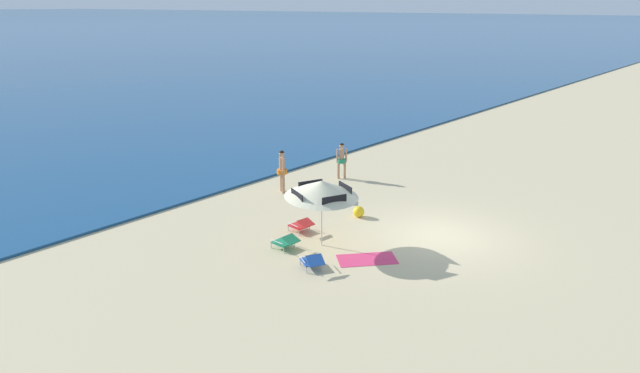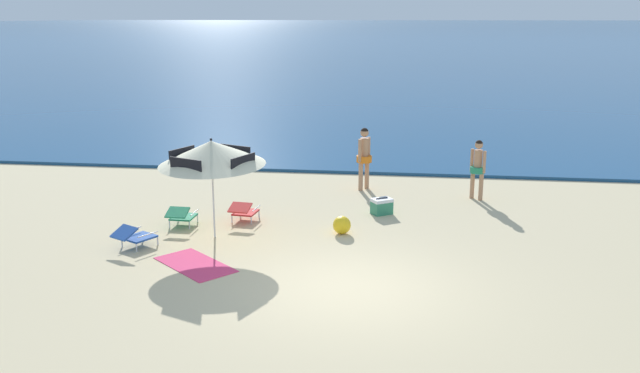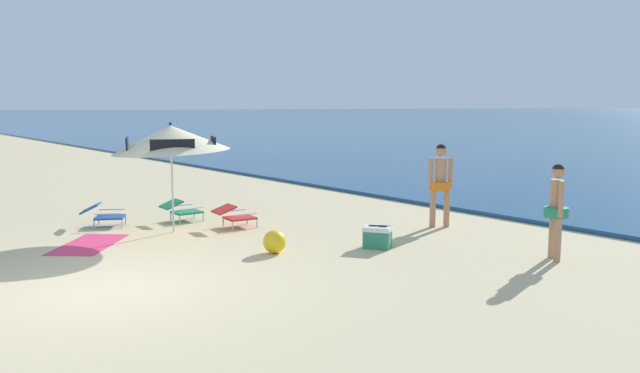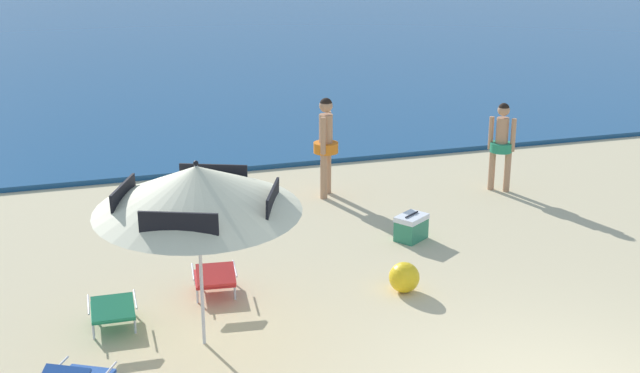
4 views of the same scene
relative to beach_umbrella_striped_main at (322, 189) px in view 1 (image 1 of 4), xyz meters
name	(u,v)px [view 1 (image 1 of 4)]	position (x,y,z in m)	size (l,w,h in m)	color
ground_plane	(441,235)	(3.25, -2.53, -1.94)	(800.00, 800.00, 0.00)	#CCB78C
beach_umbrella_striped_main	(322,189)	(0.00, 0.00, 0.00)	(2.84, 2.85, 2.26)	silver
lounge_chair_under_umbrella	(312,261)	(-1.50, -0.93, -1.66)	(0.89, 1.02, 0.52)	#1E4799
lounge_chair_beside_umbrella	(301,225)	(0.36, 1.23, -1.66)	(0.64, 0.92, 0.50)	red
lounge_chair_facing_sea	(286,241)	(-1.00, 0.65, -1.66)	(0.60, 0.89, 0.51)	#1E7F56
person_standing_near_shore	(282,168)	(3.02, 4.75, -0.90)	(0.44, 0.47, 1.79)	tan
person_standing_beside	(342,158)	(6.13, 4.10, -0.99)	(0.40, 0.40, 1.63)	tan
cooler_box	(337,196)	(3.65, 2.33, -1.73)	(0.61, 0.57, 0.43)	#2D7F5B
beach_ball	(359,212)	(2.82, 0.62, -1.73)	(0.41, 0.41, 0.41)	yellow
beach_towel	(367,259)	(0.10, -1.76, -1.93)	(0.90, 1.80, 0.01)	#DB3866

